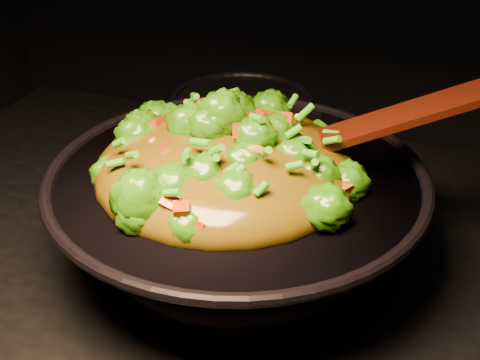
% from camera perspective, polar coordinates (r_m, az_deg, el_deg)
% --- Properties ---
extents(wok, '(0.55, 0.55, 0.13)m').
position_cam_1_polar(wok, '(0.77, -0.25, -3.47)').
color(wok, black).
rests_on(wok, stovetop).
extents(stir_fry, '(0.42, 0.42, 0.11)m').
position_cam_1_polar(stir_fry, '(0.71, -1.36, 4.60)').
color(stir_fry, '#2B7308').
rests_on(stir_fry, wok).
extents(spatula, '(0.33, 0.13, 0.14)m').
position_cam_1_polar(spatula, '(0.73, 11.80, 4.89)').
color(spatula, '#330E04').
rests_on(spatula, wok).
extents(back_pot, '(0.26, 0.26, 0.12)m').
position_cam_1_polar(back_pot, '(0.98, 0.15, 4.55)').
color(back_pot, black).
rests_on(back_pot, stovetop).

